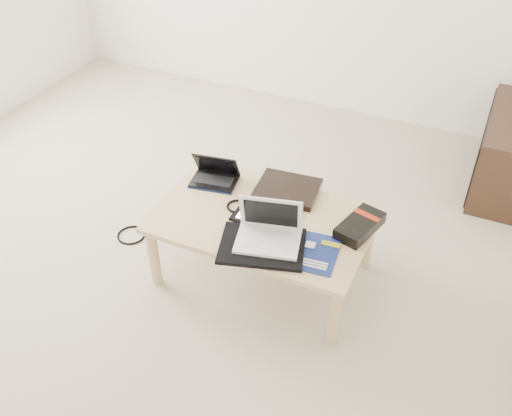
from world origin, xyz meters
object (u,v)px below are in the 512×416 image
at_px(white_laptop, 269,232).
at_px(media_cabinet, 512,152).
at_px(netbook, 215,176).
at_px(gpu_box, 360,226).
at_px(coffee_table, 263,225).

bearing_deg(white_laptop, media_cabinet, 57.57).
bearing_deg(netbook, gpu_box, -5.14).
relative_size(coffee_table, gpu_box, 3.56).
height_order(netbook, white_laptop, white_laptop).
bearing_deg(white_laptop, gpu_box, 35.27).
xyz_separation_m(media_cabinet, gpu_box, (-0.65, -1.35, 0.18)).
distance_m(white_laptop, gpu_box, 0.47).
xyz_separation_m(netbook, white_laptop, (0.48, -0.35, 0.03)).
height_order(media_cabinet, white_laptop, white_laptop).
distance_m(media_cabinet, netbook, 1.98).
relative_size(coffee_table, media_cabinet, 1.22).
bearing_deg(coffee_table, media_cabinet, 52.28).
bearing_deg(gpu_box, coffee_table, -167.24).
height_order(white_laptop, gpu_box, white_laptop).
bearing_deg(media_cabinet, coffee_table, -127.72).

